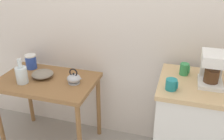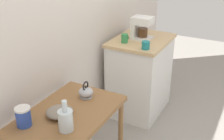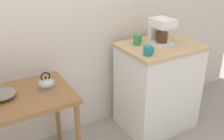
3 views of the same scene
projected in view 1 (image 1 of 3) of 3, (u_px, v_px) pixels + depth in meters
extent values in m
cube|color=silver|center=(137.00, 8.00, 2.28)|extent=(4.40, 0.10, 2.80)
cube|color=olive|center=(47.00, 81.00, 2.41)|extent=(0.93, 0.60, 0.04)
cylinder|color=olive|center=(79.00, 138.00, 2.24)|extent=(0.04, 0.04, 0.72)
cylinder|color=olive|center=(29.00, 95.00, 2.91)|extent=(0.04, 0.04, 0.72)
cylinder|color=olive|center=(99.00, 107.00, 2.69)|extent=(0.04, 0.04, 0.72)
cube|color=white|center=(201.00, 134.00, 2.16)|extent=(0.75, 0.57, 0.90)
cube|color=tan|center=(210.00, 86.00, 1.95)|extent=(0.78, 0.60, 0.04)
cylinder|color=gray|center=(43.00, 77.00, 2.44)|extent=(0.09, 0.09, 0.01)
ellipsoid|color=gray|center=(43.00, 74.00, 2.43)|extent=(0.21, 0.21, 0.06)
cylinder|color=#B2B5BA|center=(74.00, 83.00, 2.34)|extent=(0.11, 0.11, 0.01)
ellipsoid|color=#B2B5BA|center=(74.00, 78.00, 2.32)|extent=(0.13, 0.13, 0.08)
cone|color=#B2B5BA|center=(80.00, 79.00, 2.30)|extent=(0.06, 0.03, 0.05)
sphere|color=black|center=(73.00, 74.00, 2.30)|extent=(0.02, 0.02, 0.02)
torus|color=black|center=(73.00, 73.00, 2.29)|extent=(0.08, 0.01, 0.08)
cylinder|color=silver|center=(22.00, 75.00, 2.31)|extent=(0.11, 0.11, 0.16)
cylinder|color=silver|center=(20.00, 63.00, 2.26)|extent=(0.04, 0.04, 0.08)
cylinder|color=#2D4CAD|center=(31.00, 62.00, 2.60)|extent=(0.11, 0.11, 0.13)
cylinder|color=white|center=(30.00, 56.00, 2.57)|extent=(0.11, 0.11, 0.01)
cube|color=white|center=(210.00, 83.00, 1.94)|extent=(0.18, 0.22, 0.03)
cube|color=white|center=(212.00, 65.00, 1.96)|extent=(0.16, 0.05, 0.26)
cube|color=white|center=(215.00, 58.00, 1.85)|extent=(0.18, 0.22, 0.08)
cylinder|color=#4C2D19|center=(211.00, 76.00, 1.90)|extent=(0.11, 0.11, 0.10)
cylinder|color=#338C4C|center=(184.00, 69.00, 2.08)|extent=(0.07, 0.07, 0.10)
torus|color=#338C4C|center=(189.00, 70.00, 2.07)|extent=(0.01, 0.06, 0.06)
cylinder|color=teal|center=(171.00, 84.00, 1.86)|extent=(0.08, 0.08, 0.08)
torus|color=teal|center=(177.00, 85.00, 1.85)|extent=(0.01, 0.06, 0.06)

